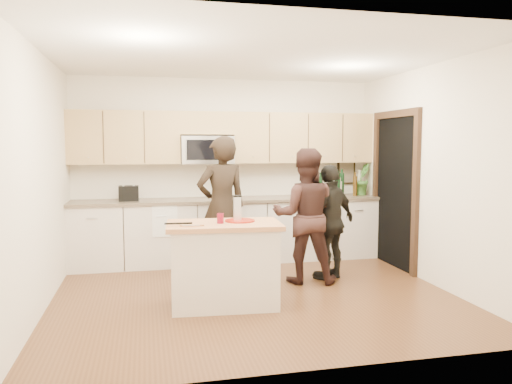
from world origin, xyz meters
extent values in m
plane|color=brown|center=(0.00, 0.00, 0.00)|extent=(4.50, 4.50, 0.00)
cube|color=silver|center=(0.00, 2.00, 1.35)|extent=(4.50, 0.02, 2.70)
cube|color=silver|center=(0.00, -2.00, 1.35)|extent=(4.50, 0.02, 2.70)
cube|color=silver|center=(-2.25, 0.00, 1.35)|extent=(0.02, 4.00, 2.70)
cube|color=silver|center=(2.25, 0.00, 1.35)|extent=(0.02, 4.00, 2.70)
cube|color=white|center=(0.00, 0.00, 2.70)|extent=(4.50, 4.00, 0.02)
cube|color=beige|center=(0.00, 1.69, 0.45)|extent=(4.50, 0.62, 0.90)
cube|color=#7B6B52|center=(0.00, 1.68, 0.92)|extent=(4.50, 0.66, 0.04)
cube|color=tan|center=(-1.48, 1.83, 1.83)|extent=(1.55, 0.33, 0.75)
cube|color=tan|center=(1.17, 1.83, 1.83)|extent=(2.17, 0.33, 0.75)
cube|color=tan|center=(-0.31, 1.83, 2.04)|extent=(0.78, 0.33, 0.33)
cube|color=silver|center=(-0.31, 1.80, 1.65)|extent=(0.76, 0.40, 0.40)
cube|color=black|center=(-0.39, 1.60, 1.65)|extent=(0.47, 0.01, 0.29)
cube|color=black|center=(-0.06, 1.60, 1.65)|extent=(0.17, 0.01, 0.29)
cube|color=black|center=(2.24, 0.90, 1.05)|extent=(0.02, 1.05, 2.10)
cube|color=black|center=(2.22, 0.33, 1.05)|extent=(0.06, 0.10, 2.10)
cube|color=black|center=(2.22, 1.48, 1.05)|extent=(0.06, 0.10, 2.10)
cube|color=black|center=(2.22, 0.90, 2.15)|extent=(0.06, 1.25, 0.10)
cube|color=black|center=(1.95, 1.99, 1.28)|extent=(0.30, 0.03, 0.38)
cube|color=tan|center=(1.95, 1.97, 1.28)|extent=(0.24, 0.00, 0.32)
cube|color=white|center=(-0.95, 1.38, 0.70)|extent=(0.34, 0.01, 0.48)
cube|color=white|center=(-0.95, 1.67, 0.94)|extent=(0.34, 0.60, 0.01)
cube|color=beige|center=(-0.40, -0.31, 0.42)|extent=(1.15, 0.72, 0.85)
cube|color=#BD7B4E|center=(-0.40, -0.31, 0.88)|extent=(1.25, 0.79, 0.05)
cylinder|color=#9B1A0E|center=(-0.21, -0.26, 0.91)|extent=(0.32, 0.32, 0.02)
cube|color=silver|center=(-0.23, -0.22, 1.04)|extent=(0.08, 0.06, 0.25)
cube|color=black|center=(-0.23, -0.22, 1.17)|extent=(0.09, 0.07, 0.02)
cylinder|color=maroon|center=(-0.44, -0.35, 0.95)|extent=(0.07, 0.07, 0.11)
cube|color=#BD7B4E|center=(-0.74, -0.41, 0.91)|extent=(0.26, 0.18, 0.02)
cube|color=black|center=(-0.88, -0.41, 0.93)|extent=(0.28, 0.05, 0.02)
cube|color=silver|center=(-0.76, -0.54, 0.92)|extent=(0.18, 0.03, 0.01)
cube|color=black|center=(-1.43, 1.67, 1.05)|extent=(0.27, 0.19, 0.21)
cube|color=silver|center=(-1.50, 1.67, 1.15)|extent=(0.03, 0.14, 0.00)
cube|color=silver|center=(-1.36, 1.67, 1.15)|extent=(0.03, 0.14, 0.00)
cylinder|color=black|center=(1.40, 1.66, 1.12)|extent=(0.07, 0.07, 0.36)
cylinder|color=#39250A|center=(1.60, 1.78, 1.14)|extent=(0.08, 0.08, 0.39)
cylinder|color=#AAAA86|center=(1.70, 1.62, 1.08)|extent=(0.06, 0.06, 0.29)
cylinder|color=black|center=(1.77, 1.74, 1.14)|extent=(0.08, 0.08, 0.41)
cylinder|color=#39250A|center=(1.95, 1.63, 1.12)|extent=(0.07, 0.07, 0.36)
cylinder|color=#AAAA86|center=(2.09, 1.78, 1.13)|extent=(0.09, 0.09, 0.39)
cylinder|color=black|center=(1.66, 1.61, 1.13)|extent=(0.08, 0.08, 0.39)
imported|color=#41772F|center=(2.10, 1.72, 1.19)|extent=(0.34, 0.35, 0.49)
imported|color=black|center=(-0.24, 0.89, 0.92)|extent=(0.75, 0.57, 1.84)
imported|color=black|center=(0.74, 0.39, 0.84)|extent=(0.96, 0.83, 1.68)
imported|color=black|center=(1.11, 0.47, 0.74)|extent=(0.92, 0.75, 1.47)
camera|label=1|loc=(-1.20, -5.49, 1.73)|focal=35.00mm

